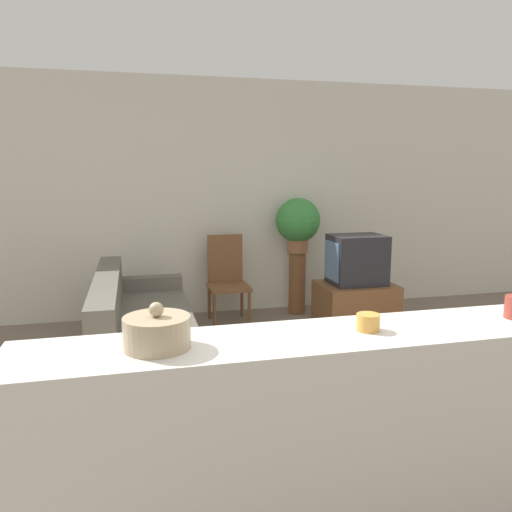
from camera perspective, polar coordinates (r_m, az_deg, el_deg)
The scene contains 11 objects.
ground_plane at distance 2.97m, azimuth 4.20°, elevation -24.46°, with size 14.00×14.00×0.00m, color #756656.
wall_back at distance 5.82m, azimuth -6.20°, elevation 6.55°, with size 9.00×0.06×2.70m.
couch at distance 4.42m, azimuth -13.03°, elevation -8.69°, with size 0.81×2.07×0.80m.
tv_stand at distance 5.34m, azimuth 11.28°, elevation -5.78°, with size 0.76×0.59×0.51m.
television at distance 5.23m, azimuth 11.40°, elevation -0.40°, with size 0.56×0.42×0.51m.
wooden_chair at distance 5.57m, azimuth -3.33°, elevation -2.33°, with size 0.44×0.44×0.96m.
plant_stand at distance 5.90m, azimuth 4.71°, elevation -3.07°, with size 0.20×0.20×0.73m.
potted_plant at distance 5.78m, azimuth 4.81°, elevation 3.91°, with size 0.52×0.52×0.63m.
foreground_counter at distance 2.33m, azimuth 8.21°, elevation -20.50°, with size 2.59×0.44×1.00m.
decorative_bowl at distance 1.95m, azimuth -11.26°, elevation -8.49°, with size 0.26×0.26×0.18m.
candle_jar at distance 2.18m, azimuth 12.68°, elevation -7.40°, with size 0.10×0.10×0.07m.
Camera 1 is at (-0.78, -2.33, 1.67)m, focal length 35.00 mm.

